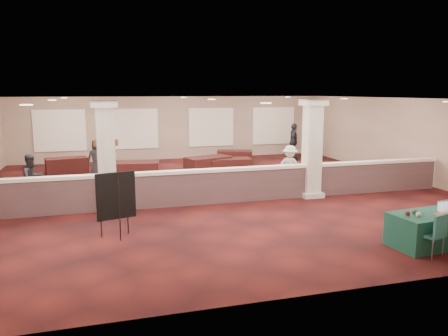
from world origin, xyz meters
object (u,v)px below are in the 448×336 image
object	(u,v)px
easel_board	(116,197)
attendee_b	(290,167)
near_table	(433,229)
far_table_back_center	(208,166)
far_table_back_right	(235,157)
attendee_d	(97,159)
attendee_a	(32,178)
far_table_front_center	(231,166)
far_table_back_left	(67,166)
conf_chair_side	(434,231)
attendee_c	(294,142)
far_table_front_left	(133,172)
far_table_front_right	(338,173)

from	to	relation	value
easel_board	attendee_b	distance (m)	7.45
near_table	far_table_back_center	world-z (taller)	far_table_back_center
far_table_back_right	attendee_b	xyz separation A→B (m)	(0.41, -5.41, 0.43)
attendee_b	easel_board	bearing A→B (deg)	-138.17
near_table	attendee_d	distance (m)	12.39
easel_board	attendee_d	distance (m)	7.54
near_table	easel_board	bearing A→B (deg)	154.28
attendee_a	attendee_b	size ratio (longest dim) A/B	1.00
far_table_front_center	far_table_back_left	distance (m)	6.98
far_table_back_left	attendee_b	world-z (taller)	attendee_b
far_table_back_center	attendee_a	world-z (taller)	attendee_a
conf_chair_side	far_table_front_center	distance (m)	10.19
far_table_front_center	far_table_back_left	world-z (taller)	far_table_front_center
far_table_back_right	attendee_b	bearing A→B (deg)	-85.68
far_table_back_right	attendee_a	bearing A→B (deg)	-147.72
far_table_back_left	attendee_c	distance (m)	10.96
far_table_back_right	attendee_d	bearing A→B (deg)	-163.12
attendee_b	attendee_d	size ratio (longest dim) A/B	0.96
far_table_front_left	attendee_b	xyz separation A→B (m)	(5.41, -2.44, 0.37)
near_table	attendee_d	size ratio (longest dim) A/B	1.23
conf_chair_side	attendee_d	bearing A→B (deg)	105.55
attendee_c	far_table_back_right	bearing A→B (deg)	123.82
near_table	far_table_front_center	distance (m)	9.69
attendee_b	conf_chair_side	bearing A→B (deg)	-80.08
conf_chair_side	easel_board	distance (m)	7.07
near_table	far_table_front_center	world-z (taller)	near_table
far_table_back_right	attendee_d	distance (m)	6.61
far_table_back_center	far_table_back_right	distance (m)	2.89
attendee_b	attendee_d	distance (m)	7.57
attendee_d	easel_board	bearing A→B (deg)	97.80
easel_board	far_table_back_right	bearing A→B (deg)	43.97
attendee_b	attendee_c	world-z (taller)	attendee_c
far_table_front_right	attendee_c	distance (m)	5.78
conf_chair_side	attendee_d	distance (m)	12.59
far_table_front_left	attendee_c	distance (m)	9.08
attendee_c	easel_board	bearing A→B (deg)	161.35
attendee_d	far_table_front_left	bearing A→B (deg)	145.21
conf_chair_side	far_table_front_left	world-z (taller)	conf_chair_side
far_table_back_left	far_table_back_center	world-z (taller)	far_table_back_center
attendee_c	attendee_d	distance (m)	9.96
far_table_front_right	far_table_back_center	size ratio (longest dim) A/B	0.98
far_table_back_center	attendee_b	size ratio (longest dim) A/B	1.22
near_table	conf_chair_side	distance (m)	0.78
far_table_front_center	far_table_front_right	distance (m)	4.41
far_table_back_left	attendee_d	size ratio (longest dim) A/B	1.05
attendee_c	far_table_front_right	bearing A→B (deg)	-163.73
far_table_front_left	attendee_d	xyz separation A→B (m)	(-1.31, 1.06, 0.40)
attendee_b	far_table_back_center	bearing A→B (deg)	134.37
far_table_front_left	far_table_front_center	bearing A→B (deg)	7.84
attendee_b	attendee_c	size ratio (longest dim) A/B	0.82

